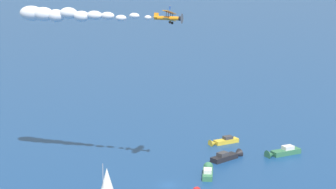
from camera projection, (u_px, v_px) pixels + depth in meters
ground_plane at (168, 185)px, 158.61m from camera, size 2000.00×2000.00×0.00m
sailboat_near_centre at (107, 189)px, 141.43m from camera, size 5.07×8.85×11.24m
motorboat_far_port at (228, 156)px, 177.40m from camera, size 2.65×10.26×2.98m
motorboat_inshore at (222, 141)px, 191.02m from camera, size 4.35×9.63×2.71m
motorboat_offshore at (282, 152)px, 180.69m from camera, size 5.25×11.03×3.10m
motorboat_ahead at (208, 172)px, 165.36m from camera, size 8.47×8.71×2.81m
biplane_lead at (169, 18)px, 149.53m from camera, size 7.02×6.98×3.68m
wingwalker_lead at (170, 8)px, 149.48m from camera, size 0.86×1.31×1.53m
smoke_trail_lead at (57, 14)px, 157.71m from camera, size 30.81×20.38×4.50m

